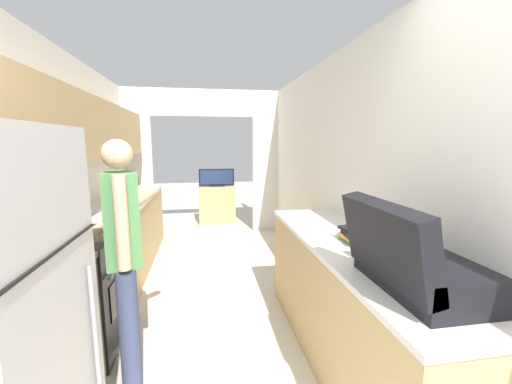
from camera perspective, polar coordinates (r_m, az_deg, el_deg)
wall_left at (r=3.17m, az=-33.01°, el=4.59°), size 0.38×7.25×2.50m
wall_right at (r=2.87m, az=18.70°, el=1.28°), size 0.06×7.25×2.50m
wall_far_with_doorway at (r=5.57m, az=-9.50°, el=7.24°), size 3.03×0.06×2.50m
counter_left at (r=4.07m, az=-23.64°, el=-8.25°), size 0.62×3.74×0.91m
counter_right at (r=2.51m, az=16.73°, el=-18.89°), size 0.62×2.27×0.91m
range_oven at (r=2.92m, az=-29.77°, el=-15.51°), size 0.66×0.76×1.05m
person at (r=2.26m, az=-22.83°, el=-10.78°), size 0.53×0.43×1.63m
suitcase at (r=1.70m, az=25.95°, el=-11.26°), size 0.46×0.65×0.44m
book_stack at (r=2.35m, az=18.06°, el=-7.61°), size 0.22×0.29×0.10m
tv_cabinet at (r=6.37m, az=-7.10°, el=-2.23°), size 0.71×0.42×0.75m
television at (r=6.24m, az=-7.18°, el=2.58°), size 0.69×0.16×0.34m
knife at (r=3.40m, az=-28.02°, el=-3.87°), size 0.04×0.35×0.02m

